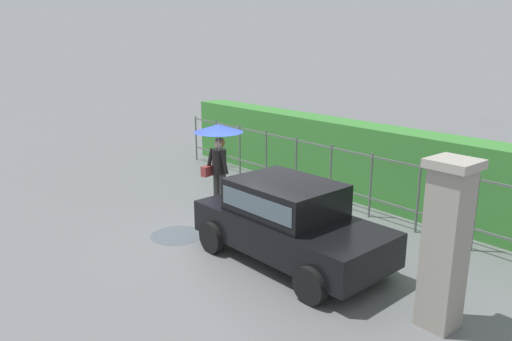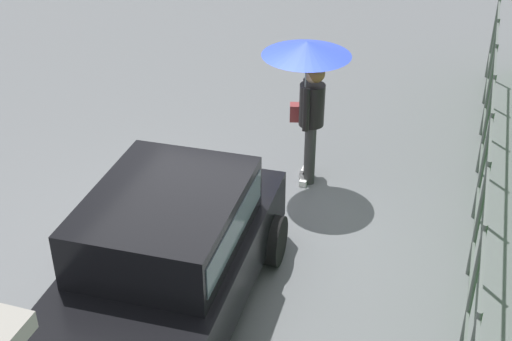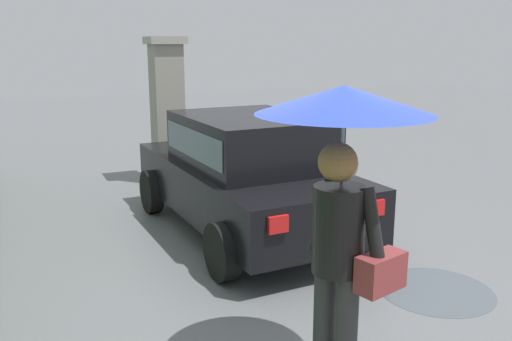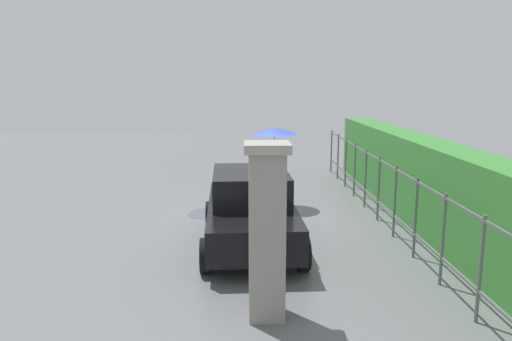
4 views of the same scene
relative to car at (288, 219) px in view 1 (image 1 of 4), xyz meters
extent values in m
plane|color=slate|center=(-1.37, 0.03, -0.80)|extent=(40.00, 40.00, 0.00)
cube|color=black|center=(0.06, 0.00, -0.22)|extent=(3.76, 1.78, 0.60)
cube|color=black|center=(-0.09, 0.00, 0.38)|extent=(1.95, 1.51, 0.60)
cube|color=#4C5B66|center=(-0.09, 0.00, 0.40)|extent=(1.80, 1.52, 0.33)
cylinder|color=black|center=(1.28, 0.89, -0.50)|extent=(0.61, 0.20, 0.60)
cylinder|color=black|center=(1.34, -0.79, -0.50)|extent=(0.61, 0.20, 0.60)
cylinder|color=black|center=(-1.22, 0.80, -0.50)|extent=(0.61, 0.20, 0.60)
cylinder|color=black|center=(-1.16, -0.88, -0.50)|extent=(0.61, 0.20, 0.60)
cube|color=red|center=(-1.82, 0.48, -0.07)|extent=(0.07, 0.20, 0.16)
cube|color=red|center=(-1.78, -0.62, -0.07)|extent=(0.07, 0.20, 0.16)
cylinder|color=#333333|center=(-3.07, 0.75, -0.37)|extent=(0.15, 0.15, 0.86)
cylinder|color=#333333|center=(-3.26, 0.70, -0.37)|extent=(0.15, 0.15, 0.86)
cube|color=white|center=(-3.06, 0.70, -0.76)|extent=(0.26, 0.10, 0.08)
cube|color=white|center=(-3.25, 0.64, -0.76)|extent=(0.26, 0.10, 0.08)
cylinder|color=black|center=(-3.17, 0.73, 0.35)|extent=(0.34, 0.34, 0.58)
sphere|color=#DBAD89|center=(-3.17, 0.73, 0.78)|extent=(0.22, 0.22, 0.22)
sphere|color=olive|center=(-3.18, 0.76, 0.80)|extent=(0.25, 0.25, 0.25)
cylinder|color=black|center=(-2.93, 0.71, 0.37)|extent=(0.24, 0.14, 0.56)
cylinder|color=black|center=(-3.36, 0.60, 0.37)|extent=(0.24, 0.14, 0.56)
cylinder|color=#B2B2B7|center=(-3.07, 0.65, 0.69)|extent=(0.02, 0.02, 0.77)
cone|color=blue|center=(-3.07, 0.65, 1.17)|extent=(1.15, 1.15, 0.18)
cube|color=maroon|center=(-3.39, 0.55, 0.11)|extent=(0.24, 0.37, 0.24)
cube|color=gray|center=(2.91, 0.17, 0.35)|extent=(0.48, 0.48, 2.30)
cube|color=#9E998E|center=(2.91, 0.17, 1.56)|extent=(0.60, 0.60, 0.12)
cylinder|color=#59605B|center=(-7.72, 2.99, -0.05)|extent=(0.05, 0.05, 1.50)
cylinder|color=#59605B|center=(-6.52, 2.99, -0.05)|extent=(0.05, 0.05, 1.50)
cylinder|color=#59605B|center=(-5.31, 2.99, -0.05)|extent=(0.05, 0.05, 1.50)
cylinder|color=#59605B|center=(-4.10, 2.99, -0.05)|extent=(0.05, 0.05, 1.50)
cylinder|color=#59605B|center=(-2.89, 2.99, -0.05)|extent=(0.05, 0.05, 1.50)
cylinder|color=#59605B|center=(-1.68, 2.99, -0.05)|extent=(0.05, 0.05, 1.50)
cylinder|color=#59605B|center=(-0.47, 2.99, -0.05)|extent=(0.05, 0.05, 1.50)
cylinder|color=#59605B|center=(0.74, 2.99, -0.05)|extent=(0.05, 0.05, 1.50)
cylinder|color=#59605B|center=(1.95, 2.99, -0.05)|extent=(0.05, 0.05, 1.50)
cube|color=#59605B|center=(-1.68, 2.99, 0.62)|extent=(12.09, 0.03, 0.04)
cube|color=#59605B|center=(-1.68, 2.99, -0.35)|extent=(12.09, 0.03, 0.04)
cube|color=#387F33|center=(-1.68, 4.00, 0.15)|extent=(13.09, 0.90, 1.90)
cylinder|color=#4C545B|center=(-2.31, -0.98, -0.80)|extent=(1.10, 1.10, 0.00)
camera|label=1|loc=(5.96, -5.67, 3.07)|focal=33.99mm
camera|label=2|loc=(5.11, 2.59, 4.34)|focal=49.20mm
camera|label=3|loc=(-5.96, 2.59, 1.52)|focal=38.07mm
camera|label=4|loc=(9.04, -0.13, 2.40)|focal=33.52mm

